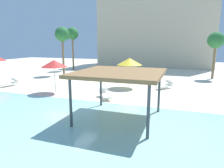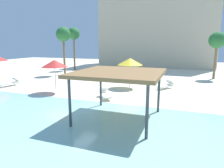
% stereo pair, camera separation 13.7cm
% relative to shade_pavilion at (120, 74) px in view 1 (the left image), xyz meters
% --- Properties ---
extents(ground_plane, '(80.00, 80.00, 0.00)m').
position_rel_shade_pavilion_xyz_m(ground_plane, '(-2.19, 1.08, -2.51)').
color(ground_plane, beige).
extents(lagoon_water, '(44.00, 13.50, 0.04)m').
position_rel_shade_pavilion_xyz_m(lagoon_water, '(-2.19, -4.17, -2.49)').
color(lagoon_water, '#99D1C6').
rests_on(lagoon_water, ground).
extents(shade_pavilion, '(4.49, 4.49, 2.67)m').
position_rel_shade_pavilion_xyz_m(shade_pavilion, '(0.00, 0.00, 0.00)').
color(shade_pavilion, '#42474C').
rests_on(shade_pavilion, ground).
extents(beach_umbrella_red_2, '(2.18, 2.18, 2.79)m').
position_rel_shade_pavilion_xyz_m(beach_umbrella_red_2, '(-7.07, 4.10, -0.02)').
color(beach_umbrella_red_2, silver).
rests_on(beach_umbrella_red_2, ground).
extents(beach_umbrella_yellow_3, '(2.38, 2.38, 2.81)m').
position_rel_shade_pavilion_xyz_m(beach_umbrella_yellow_3, '(-1.63, 8.27, -0.04)').
color(beach_umbrella_yellow_3, silver).
rests_on(beach_umbrella_yellow_3, ground).
extents(lounge_chair_0, '(1.56, 1.91, 0.74)m').
position_rel_shade_pavilion_xyz_m(lounge_chair_0, '(-2.40, 3.86, -2.18)').
color(lounge_chair_0, white).
rests_on(lounge_chair_0, ground).
extents(lounge_chair_1, '(1.01, 1.98, 0.74)m').
position_rel_shade_pavilion_xyz_m(lounge_chair_1, '(-12.90, 4.78, -2.18)').
color(lounge_chair_1, white).
rests_on(lounge_chair_1, ground).
extents(lounge_chair_2, '(1.57, 1.90, 0.74)m').
position_rel_shade_pavilion_xyz_m(lounge_chair_2, '(1.69, 8.85, -2.18)').
color(lounge_chair_2, white).
rests_on(lounge_chair_2, ground).
extents(palm_tree_0, '(1.90, 1.90, 6.67)m').
position_rel_shade_pavilion_xyz_m(palm_tree_0, '(-13.48, 18.06, 3.03)').
color(palm_tree_0, brown).
rests_on(palm_tree_0, ground).
extents(palm_tree_1, '(1.90, 1.90, 6.31)m').
position_rel_shade_pavilion_xyz_m(palm_tree_1, '(-12.10, 13.15, 2.70)').
color(palm_tree_1, brown).
rests_on(palm_tree_1, ground).
extents(palm_tree_2, '(1.90, 1.90, 5.50)m').
position_rel_shade_pavilion_xyz_m(palm_tree_2, '(6.54, 16.49, 1.93)').
color(palm_tree_2, brown).
rests_on(palm_tree_2, ground).
extents(hotel_block_0, '(20.21, 10.08, 14.87)m').
position_rel_shade_pavilion_xyz_m(hotel_block_0, '(-2.21, 29.98, 4.92)').
color(hotel_block_0, beige).
rests_on(hotel_block_0, ground).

